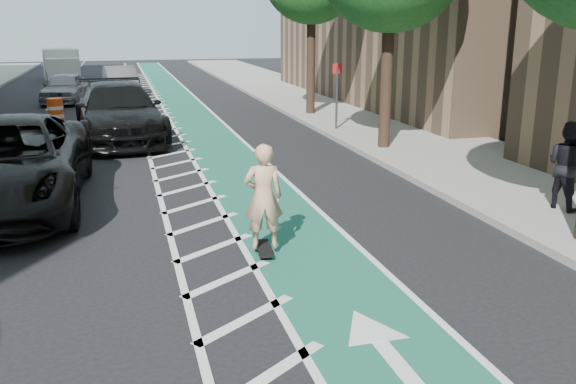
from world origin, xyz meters
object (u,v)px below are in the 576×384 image
object	(u,v)px
skateboarder	(263,197)
barrel_a	(38,150)
suv_near	(5,164)
suv_far	(119,112)

from	to	relation	value
skateboarder	barrel_a	bearing A→B (deg)	-54.23
suv_near	barrel_a	bearing A→B (deg)	88.07
skateboarder	suv_near	distance (m)	6.27
barrel_a	suv_far	bearing A→B (deg)	58.53
suv_near	barrel_a	xyz separation A→B (m)	(0.20, 3.92, -0.49)
skateboarder	suv_far	size ratio (longest dim) A/B	0.28
skateboarder	suv_near	xyz separation A→B (m)	(-4.70, 4.16, -0.07)
skateboarder	barrel_a	distance (m)	9.26
skateboarder	barrel_a	size ratio (longest dim) A/B	1.84
suv_far	suv_near	bearing A→B (deg)	-112.94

